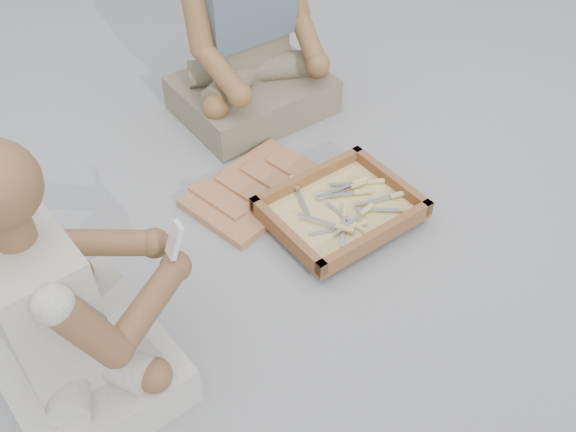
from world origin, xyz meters
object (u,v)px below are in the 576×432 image
tool_tray (340,210)px  companion (248,44)px  carved_panel (257,190)px  craftsman (63,315)px

tool_tray → companion: (0.06, 0.84, 0.28)m
carved_panel → companion: (0.26, 0.54, 0.32)m
carved_panel → craftsman: size_ratio=0.59×
tool_tray → craftsman: craftsman is taller
tool_tray → companion: bearing=85.9°
tool_tray → companion: size_ratio=0.58×
craftsman → companion: (1.11, 1.02, 0.03)m
carved_panel → companion: companion is taller
carved_panel → companion: 0.68m
tool_tray → craftsman: 1.10m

